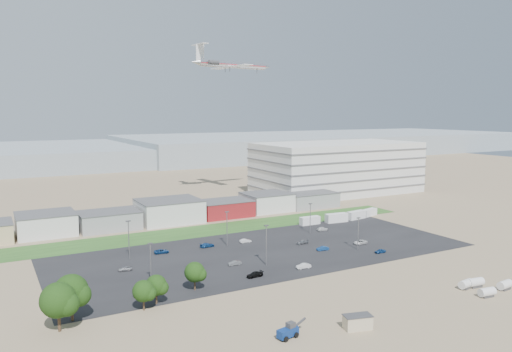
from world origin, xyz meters
TOP-DOWN VIEW (x-y plane):
  - ground at (0.00, 0.00)m, footprint 700.00×700.00m
  - parking_lot at (5.00, 20.00)m, footprint 120.00×50.00m
  - grass_strip at (0.00, 52.00)m, footprint 160.00×16.00m
  - hills_backdrop at (40.00, 315.00)m, footprint 700.00×200.00m
  - building_row at (-17.00, 71.00)m, footprint 170.00×20.00m
  - parking_garage at (90.00, 95.00)m, footprint 80.00×40.00m
  - portable_shed at (-5.44, -33.61)m, footprint 5.86×4.03m
  - telehandler at (-18.92, -30.56)m, footprint 6.89×3.44m
  - storage_tank_nw at (30.45, -28.96)m, footprint 4.00×2.44m
  - storage_tank_ne at (33.13, -29.37)m, footprint 4.15×2.44m
  - storage_tank_sw at (30.05, -34.69)m, footprint 3.97×2.34m
  - storage_tank_se at (37.69, -33.65)m, footprint 3.98×2.29m
  - box_trailer_a at (36.71, 42.16)m, footprint 7.67×2.48m
  - box_trailer_b at (47.52, 40.65)m, footprint 8.72×3.39m
  - box_trailer_c at (57.42, 41.38)m, footprint 8.35×3.72m
  - box_trailer_d at (65.62, 43.26)m, footprint 7.70×4.21m
  - tree_far_left at (-54.39, -7.92)m, footprint 7.04×7.04m
  - tree_left at (-51.55, -4.07)m, footprint 7.00×7.00m
  - tree_mid at (-37.90, -5.70)m, footprint 4.77×4.77m
  - tree_right at (-34.60, -3.68)m, footprint 4.78×4.78m
  - tree_near at (-24.43, 0.07)m, footprint 4.97×4.97m
  - lightpole_front_l at (-31.82, 9.10)m, footprint 1.15×0.48m
  - lightpole_front_m at (-0.84, 8.50)m, footprint 1.27×0.53m
  - lightpole_front_r at (30.12, 8.28)m, footprint 1.13×0.47m
  - lightpole_back_l at (-31.25, 31.02)m, footprint 1.27×0.53m
  - lightpole_back_m at (-1.72, 30.59)m, footprint 1.24×0.52m
  - lightpole_back_r at (29.36, 31.50)m, footprint 1.19×0.49m
  - airliner at (39.53, 109.74)m, footprint 46.08×33.91m
  - parked_car_0 at (34.89, 12.67)m, footprint 4.63×2.38m
  - parked_car_1 at (20.60, 12.56)m, footprint 3.84×1.75m
  - parked_car_2 at (33.51, 2.46)m, footprint 3.43×1.55m
  - parked_car_3 at (-8.15, 1.45)m, footprint 4.51×2.14m
  - parked_car_4 at (-8.20, 12.34)m, footprint 3.64×1.56m
  - parked_car_5 at (-34.84, 21.56)m, footprint 3.58×1.65m
  - parked_car_6 at (-7.61, 32.12)m, footprint 4.59×2.14m
  - parked_car_8 at (35.13, 32.42)m, footprint 3.99×2.03m
  - parked_car_9 at (-21.65, 32.39)m, footprint 4.45×2.37m
  - parked_car_10 at (-35.83, 2.56)m, footprint 4.21×2.04m
  - parked_car_11 at (4.91, 31.27)m, footprint 3.69×1.69m
  - parked_car_12 at (19.41, 21.39)m, footprint 3.98×1.66m
  - parked_car_13 at (6.16, 1.30)m, footprint 4.08×1.76m

SIDE VIEW (x-z plane):
  - ground at x=0.00m, z-range 0.00..0.00m
  - parking_lot at x=5.00m, z-range 0.00..0.01m
  - grass_strip at x=0.00m, z-range 0.00..0.02m
  - parked_car_2 at x=33.51m, z-range 0.00..1.14m
  - parked_car_12 at x=19.41m, z-range 0.00..1.15m
  - parked_car_4 at x=-8.20m, z-range 0.00..1.17m
  - parked_car_11 at x=4.91m, z-range 0.00..1.17m
  - parked_car_10 at x=-35.83m, z-range 0.00..1.18m
  - parked_car_5 at x=-34.84m, z-range 0.00..1.19m
  - parked_car_9 at x=-21.65m, z-range 0.00..1.19m
  - parked_car_1 at x=20.60m, z-range 0.00..1.22m
  - parked_car_0 at x=34.89m, z-range 0.00..1.25m
  - parked_car_3 at x=-8.15m, z-range 0.00..1.27m
  - parked_car_6 at x=-7.61m, z-range 0.00..1.30m
  - parked_car_8 at x=35.13m, z-range 0.00..1.30m
  - parked_car_13 at x=6.16m, z-range 0.00..1.31m
  - storage_tank_nw at x=30.45m, z-range 0.00..2.25m
  - storage_tank_sw at x=30.05m, z-range 0.00..2.26m
  - storage_tank_se at x=37.69m, z-range 0.00..2.28m
  - storage_tank_ne at x=33.13m, z-range 0.00..2.37m
  - portable_shed at x=-5.44m, z-range 0.00..2.69m
  - telehandler at x=-18.92m, z-range 0.00..2.74m
  - box_trailer_d at x=65.62m, z-range 0.00..2.76m
  - box_trailer_a at x=36.71m, z-range 0.00..2.86m
  - box_trailer_c at x=57.42m, z-range 0.00..3.02m
  - box_trailer_b at x=47.52m, z-range 0.00..3.19m
  - tree_mid at x=-37.90m, z-range 0.00..7.15m
  - tree_right at x=-34.60m, z-range 0.00..7.17m
  - tree_near at x=-24.43m, z-range 0.00..7.45m
  - building_row at x=-17.00m, z-range 0.00..8.00m
  - hills_backdrop at x=40.00m, z-range 0.00..9.00m
  - lightpole_front_r at x=30.12m, z-range 0.00..9.61m
  - lightpole_front_l at x=-31.82m, z-range 0.00..9.81m
  - lightpole_back_r at x=29.36m, z-range 0.00..10.08m
  - tree_left at x=-51.55m, z-range 0.00..10.50m
  - lightpole_back_m at x=-1.72m, z-range 0.00..10.54m
  - tree_far_left at x=-54.39m, z-range 0.00..10.56m
  - lightpole_front_m at x=-0.84m, z-range 0.00..10.76m
  - lightpole_back_l at x=-31.25m, z-range 0.00..10.84m
  - parking_garage at x=90.00m, z-range 0.00..25.00m
  - airliner at x=39.53m, z-range 55.64..68.39m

